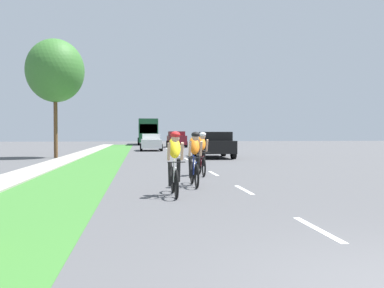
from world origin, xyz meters
TOP-DOWN VIEW (x-y plane):
  - ground_plane at (0.00, 20.00)m, footprint 120.00×120.00m
  - grass_verge at (-5.03, 20.00)m, footprint 2.68×70.00m
  - sidewalk_concrete at (-7.08, 20.00)m, footprint 1.42×70.00m
  - lane_markings_center at (0.00, 24.00)m, footprint 0.12×53.13m
  - cyclist_lead at (-1.96, 6.83)m, footprint 0.42×1.72m
  - cyclist_trailing at (-1.23, 8.62)m, footprint 0.42×1.72m
  - cyclist_distant at (-0.56, 11.66)m, footprint 0.42×1.72m
  - pickup_black at (1.87, 22.70)m, footprint 2.22×5.10m
  - sedan_white at (-1.78, 34.23)m, footprint 1.98×4.30m
  - suv_maroon at (1.39, 43.77)m, footprint 2.15×4.70m
  - bus_dark_green at (-1.66, 55.78)m, footprint 2.78×11.60m
  - street_tree_near at (-8.04, 23.68)m, footprint 3.59×3.59m

SIDE VIEW (x-z plane):
  - ground_plane at x=0.00m, z-range 0.00..0.00m
  - grass_verge at x=-5.03m, z-range 0.00..0.01m
  - lane_markings_center at x=0.00m, z-range 0.00..0.01m
  - sidewalk_concrete at x=-7.08m, z-range -0.05..0.06m
  - sedan_white at x=-1.78m, z-range 0.01..1.53m
  - cyclist_lead at x=-1.96m, z-range 0.02..1.60m
  - cyclist_trailing at x=-1.23m, z-range 0.02..1.60m
  - cyclist_distant at x=-0.56m, z-range 0.02..1.60m
  - pickup_black at x=1.87m, z-range 0.01..1.65m
  - suv_maroon at x=1.39m, z-range 0.05..1.84m
  - bus_dark_green at x=-1.66m, z-range 0.24..3.72m
  - street_tree_near at x=-8.04m, z-range 1.74..9.20m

